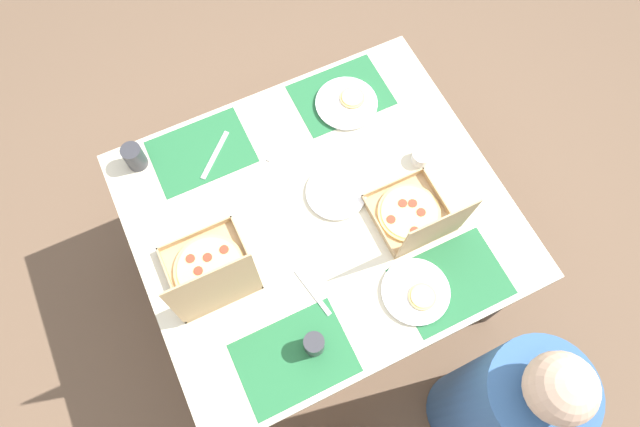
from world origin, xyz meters
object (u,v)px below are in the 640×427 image
condiment_bowl (421,157)px  diner_left_seat (499,402)px  pizza_box_corner_left (415,216)px  pizza_box_center (211,273)px  cup_clear_left (134,157)px  cup_spare (314,344)px  plate_far_left (416,292)px  plate_near_right (347,103)px  plate_near_left (336,193)px

condiment_bowl → diner_left_seat: size_ratio=0.06×
pizza_box_corner_left → pizza_box_center: bearing=-9.2°
cup_clear_left → cup_spare: bearing=108.7°
condiment_bowl → cup_spare: bearing=34.4°
cup_clear_left → diner_left_seat: (-0.80, 1.29, -0.27)m
cup_clear_left → diner_left_seat: 1.54m
plate_far_left → cup_spare: bearing=1.8°
diner_left_seat → condiment_bowl: bearing=-99.0°
pizza_box_center → pizza_box_corner_left: 0.71m
cup_spare → plate_far_left: bearing=-178.2°
pizza_box_corner_left → condiment_bowl: bearing=-125.9°
condiment_bowl → pizza_box_corner_left: bearing=54.1°
pizza_box_center → plate_near_right: 0.83m
pizza_box_center → plate_near_left: 0.52m
pizza_box_corner_left → cup_spare: size_ratio=3.23×
pizza_box_center → condiment_bowl: pizza_box_center is taller
pizza_box_corner_left → diner_left_seat: bearing=90.8°
pizza_box_corner_left → plate_near_right: 0.53m
pizza_box_corner_left → plate_near_left: size_ratio=1.32×
condiment_bowl → diner_left_seat: (0.14, 0.86, -0.24)m
plate_near_left → condiment_bowl: (-0.34, 0.01, 0.01)m
pizza_box_center → pizza_box_corner_left: bearing=170.8°
plate_far_left → cup_clear_left: bearing=-52.0°
cup_spare → condiment_bowl: size_ratio=1.24×
pizza_box_center → plate_far_left: (-0.59, 0.34, -0.04)m
pizza_box_center → pizza_box_corner_left: (-0.70, 0.11, -0.00)m
plate_near_right → cup_clear_left: size_ratio=2.39×
condiment_bowl → plate_far_left: bearing=58.5°
plate_near_left → condiment_bowl: condiment_bowl is taller
plate_near_right → condiment_bowl: bearing=112.1°
plate_near_right → diner_left_seat: (0.00, 1.19, -0.23)m
cup_spare → diner_left_seat: diner_left_seat is taller
cup_clear_left → plate_near_right: bearing=172.7°
cup_spare → pizza_box_center: bearing=-59.7°
plate_near_left → condiment_bowl: 0.34m
cup_clear_left → diner_left_seat: bearing=121.8°
plate_near_right → diner_left_seat: bearing=89.9°
pizza_box_corner_left → condiment_bowl: size_ratio=4.02×
plate_near_right → cup_clear_left: bearing=-7.3°
plate_near_right → diner_left_seat: size_ratio=0.21×
plate_far_left → cup_spare: cup_spare is taller
plate_near_left → cup_clear_left: size_ratio=2.17×
pizza_box_corner_left → plate_near_right: pizza_box_corner_left is taller
pizza_box_center → diner_left_seat: bearing=132.8°
cup_spare → condiment_bowl: cup_spare is taller
plate_near_left → plate_far_left: 0.45m
plate_far_left → cup_clear_left: (0.68, -0.86, 0.04)m
condiment_bowl → cup_clear_left: bearing=-24.9°
plate_far_left → condiment_bowl: 0.50m
pizza_box_corner_left → cup_spare: bearing=25.8°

